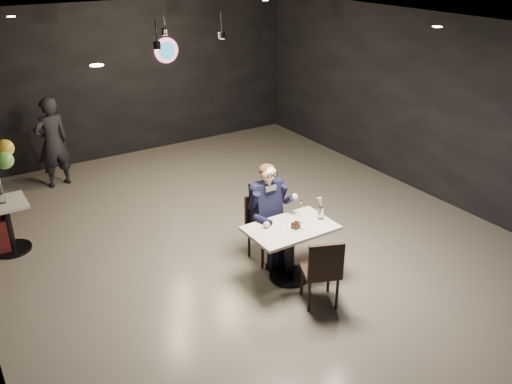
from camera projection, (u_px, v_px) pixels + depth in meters
floor at (251, 244)px, 7.85m from camera, size 9.00×9.00×0.00m
wall_sign at (166, 50)px, 10.82m from camera, size 0.50×0.06×0.50m
pendant_lights at (180, 22)px, 8.17m from camera, size 1.40×1.20×0.36m
main_table at (290, 252)px, 6.91m from camera, size 1.10×0.70×0.75m
chair_far at (266, 229)px, 7.30m from camera, size 0.42×0.46×0.92m
chair_near at (320, 269)px, 6.41m from camera, size 0.56×0.58×0.92m
seated_man at (266, 212)px, 7.19m from camera, size 0.60×0.80×1.44m
dessert_plate at (296, 227)px, 6.73m from camera, size 0.24×0.24×0.01m
cake_slice at (296, 226)px, 6.68m from camera, size 0.12×0.11×0.07m
mint_leaf at (301, 223)px, 6.64m from camera, size 0.06×0.04×0.01m
sundae_glass at (321, 213)px, 6.92m from camera, size 0.07×0.07×0.16m
wafer_cone at (320, 203)px, 6.82m from camera, size 0.08×0.08×0.13m
side_table at (8, 227)px, 7.53m from camera, size 0.60×0.60×0.75m
balloon_vase at (2, 198)px, 7.34m from camera, size 0.09×0.09×0.14m
passerby at (52, 143)px, 9.41m from camera, size 0.65×0.48×1.61m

